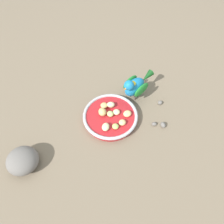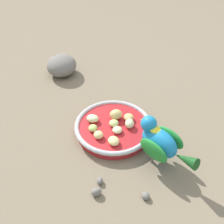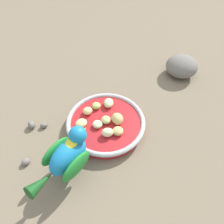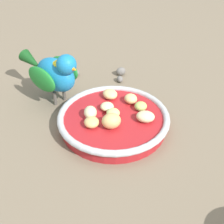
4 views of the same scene
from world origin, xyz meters
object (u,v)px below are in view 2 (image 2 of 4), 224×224
Objects in this scene: feeding_bowl at (113,128)px; apple_piece_7 at (93,119)px; apple_piece_8 at (98,135)px; rock_large at (62,65)px; apple_piece_2 at (129,117)px; pebble_2 at (96,192)px; apple_piece_3 at (114,123)px; pebble_1 at (146,196)px; apple_piece_1 at (116,114)px; apple_piece_5 at (114,141)px; apple_piece_6 at (117,130)px; parrot at (160,142)px; apple_piece_0 at (129,123)px; apple_piece_4 at (93,128)px; pebble_0 at (100,181)px.

apple_piece_7 is (-0.03, 0.05, 0.02)m from feeding_bowl.
rock_large is at bearing 71.31° from apple_piece_8.
apple_piece_7 reaches higher than apple_piece_2.
apple_piece_2 is 1.19× the size of pebble_2.
apple_piece_3 is (0.00, -0.00, 0.02)m from feeding_bowl.
apple_piece_3 is 0.23m from pebble_1.
apple_piece_1 is at bearing 35.72° from feeding_bowl.
apple_piece_2 is at bearing 23.55° from apple_piece_5.
apple_piece_8 is (-0.06, -0.01, 0.00)m from apple_piece_3.
parrot reaches higher than apple_piece_6.
apple_piece_3 is at bearing -6.88° from feeding_bowl.
apple_piece_0 is at bearing -94.18° from rock_large.
apple_piece_8 is at bearing -173.48° from apple_piece_3.
apple_piece_2 is at bearing -17.99° from apple_piece_4.
pebble_0 is (-0.10, -0.06, -0.03)m from apple_piece_5.
apple_piece_0 is at bearing -129.24° from apple_piece_2.
pebble_2 is (-0.22, -0.12, -0.02)m from apple_piece_2.
apple_piece_2 is at bearing -14.69° from parrot.
pebble_0 is at bearing 37.39° from pebble_2.
apple_piece_1 is 1.32× the size of apple_piece_8.
apple_piece_3 is at bearing -58.12° from apple_piece_7.
apple_piece_6 is (0.04, 0.03, -0.00)m from apple_piece_5.
rock_large is at bearing -6.84° from parrot.
apple_piece_2 is at bearing 14.96° from apple_piece_6.
apple_piece_2 reaches higher than pebble_2.
apple_piece_0 is 0.95× the size of apple_piece_5.
feeding_bowl is 0.06m from apple_piece_8.
apple_piece_8 is (-0.02, 0.04, 0.00)m from apple_piece_5.
pebble_2 is (-0.11, -0.15, -0.02)m from apple_piece_4.
apple_piece_4 is at bearing 57.21° from pebble_0.
apple_piece_8 is 0.17m from parrot.
apple_piece_8 is (-0.09, 0.02, -0.00)m from apple_piece_0.
pebble_0 is (-0.19, -0.10, -0.03)m from apple_piece_2.
apple_piece_6 reaches higher than pebble_1.
apple_piece_7 is 0.07m from apple_piece_8.
apple_piece_4 is 0.34m from rock_large.
apple_piece_1 is 0.21m from pebble_0.
pebble_1 is (-0.04, -0.16, -0.03)m from apple_piece_5.
feeding_bowl is 0.23m from pebble_1.
apple_piece_7 is 0.20× the size of parrot.
rock_large is at bearing 84.20° from apple_piece_1.
apple_piece_1 is 0.25m from pebble_2.
apple_piece_2 is 0.11m from apple_piece_4.
rock_large reaches higher than pebble_1.
pebble_0 is at bearing -142.17° from feeding_bowl.
apple_piece_8 is (-0.09, -0.03, -0.00)m from apple_piece_1.
apple_piece_1 is 1.80× the size of pebble_0.
apple_piece_0 is 0.18× the size of parrot.
apple_piece_4 is at bearing -127.31° from apple_piece_7.
apple_piece_2 is 0.22m from pebble_0.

